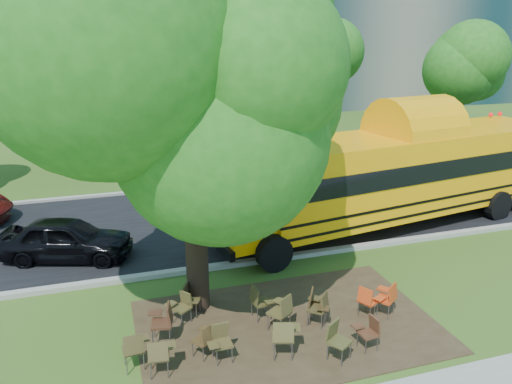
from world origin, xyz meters
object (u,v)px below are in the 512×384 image
object	(u,v)px
chair_2	(205,337)
chair_9	(182,304)
chair_11	(282,309)
chair_14	(320,305)
black_car	(67,239)
chair_4	(284,334)
chair_0	(135,347)
chair_1	(160,353)
chair_15	(260,300)
chair_10	(189,297)
chair_3	(220,339)
chair_7	(368,299)
chair_12	(316,304)
chair_13	(388,296)
chair_8	(164,319)
chair_6	(369,330)
school_bus	(407,172)
chair_5	(337,338)
main_tree	(191,102)

from	to	relation	value
chair_2	chair_9	xyz separation A→B (m)	(-0.24, 1.52, -0.01)
chair_11	chair_14	world-z (taller)	chair_11
chair_2	black_car	world-z (taller)	black_car
chair_4	chair_11	world-z (taller)	chair_4
chair_0	chair_11	xyz separation A→B (m)	(3.37, 0.40, 0.04)
chair_1	chair_15	world-z (taller)	chair_15
chair_10	chair_3	bearing A→B (deg)	36.71
chair_3	chair_7	xyz separation A→B (m)	(3.83, 0.54, -0.00)
chair_3	chair_12	distance (m)	2.59
chair_1	chair_12	xyz separation A→B (m)	(3.79, 0.83, -0.00)
chair_11	chair_13	bearing A→B (deg)	-38.08
chair_0	chair_8	size ratio (longest dim) A/B	0.93
chair_4	chair_10	size ratio (longest dim) A/B	1.16
chair_3	chair_4	world-z (taller)	chair_4
chair_0	chair_2	distance (m)	1.46
chair_1	chair_6	xyz separation A→B (m)	(4.49, -0.44, -0.06)
chair_1	chair_12	distance (m)	3.88
school_bus	chair_12	bearing A→B (deg)	-147.05
chair_7	chair_13	size ratio (longest dim) A/B	0.93
chair_9	school_bus	bearing A→B (deg)	-99.83
chair_2	chair_8	xyz separation A→B (m)	(-0.76, 0.83, 0.09)
chair_1	chair_13	world-z (taller)	chair_13
chair_3	chair_12	xyz separation A→B (m)	(2.50, 0.69, 0.02)
chair_1	school_bus	bearing A→B (deg)	39.33
chair_5	chair_9	bearing A→B (deg)	-72.70
main_tree	chair_12	size ratio (longest dim) A/B	10.04
school_bus	chair_3	xyz separation A→B (m)	(-8.38, -5.98, -1.40)
chair_4	chair_11	size ratio (longest dim) A/B	1.01
chair_12	chair_14	size ratio (longest dim) A/B	1.00
chair_9	chair_11	xyz separation A→B (m)	(2.15, -1.08, 0.10)
chair_2	chair_13	xyz separation A→B (m)	(4.61, 0.27, 0.06)
chair_13	chair_7	bearing A→B (deg)	134.93
chair_5	black_car	distance (m)	9.04
chair_3	chair_9	bearing A→B (deg)	-75.06
school_bus	chair_2	bearing A→B (deg)	-155.33
chair_2	chair_13	size ratio (longest dim) A/B	0.89
chair_1	chair_15	size ratio (longest dim) A/B	0.99
chair_14	chair_10	bearing A→B (deg)	106.85
chair_11	black_car	distance (m)	7.51
chair_1	chair_5	distance (m)	3.68
chair_4	chair_9	bearing A→B (deg)	149.57
chair_10	chair_13	xyz separation A→B (m)	(4.63, -1.49, 0.05)
chair_15	black_car	size ratio (longest dim) A/B	0.23
chair_9	chair_10	bearing A→B (deg)	-76.94
chair_1	chair_6	size ratio (longest dim) A/B	1.11
chair_5	chair_15	world-z (taller)	chair_5
chair_15	chair_11	bearing A→B (deg)	22.26
chair_13	chair_1	bearing A→B (deg)	149.71
chair_13	chair_2	bearing A→B (deg)	146.83
main_tree	chair_12	world-z (taller)	main_tree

